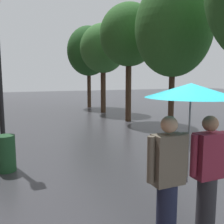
{
  "coord_description": "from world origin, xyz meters",
  "views": [
    {
      "loc": [
        -2.55,
        -2.26,
        2.15
      ],
      "look_at": [
        -0.16,
        3.16,
        1.35
      ],
      "focal_mm": 39.81,
      "sensor_mm": 36.0,
      "label": 1
    }
  ],
  "objects_px": {
    "street_tree_1": "(174,28)",
    "street_tree_2": "(129,36)",
    "street_tree_3": "(103,49)",
    "street_tree_4": "(89,51)",
    "couple_under_umbrella": "(189,137)",
    "litter_bin": "(6,153)"
  },
  "relations": [
    {
      "from": "street_tree_2",
      "to": "couple_under_umbrella",
      "type": "xyz_separation_m",
      "value": [
        -3.62,
        -8.61,
        -2.8
      ]
    },
    {
      "from": "couple_under_umbrella",
      "to": "street_tree_1",
      "type": "bearing_deg",
      "value": 54.86
    },
    {
      "from": "street_tree_4",
      "to": "litter_bin",
      "type": "xyz_separation_m",
      "value": [
        -5.93,
        -11.52,
        -3.69
      ]
    },
    {
      "from": "street_tree_1",
      "to": "street_tree_3",
      "type": "bearing_deg",
      "value": 89.97
    },
    {
      "from": "street_tree_3",
      "to": "couple_under_umbrella",
      "type": "xyz_separation_m",
      "value": [
        -3.67,
        -12.12,
        -2.54
      ]
    },
    {
      "from": "street_tree_2",
      "to": "street_tree_3",
      "type": "relative_size",
      "value": 1.05
    },
    {
      "from": "street_tree_3",
      "to": "couple_under_umbrella",
      "type": "bearing_deg",
      "value": -106.84
    },
    {
      "from": "street_tree_1",
      "to": "litter_bin",
      "type": "height_order",
      "value": "street_tree_1"
    },
    {
      "from": "street_tree_2",
      "to": "litter_bin",
      "type": "xyz_separation_m",
      "value": [
        -5.78,
        -4.93,
        -3.79
      ]
    },
    {
      "from": "street_tree_1",
      "to": "street_tree_4",
      "type": "xyz_separation_m",
      "value": [
        0.1,
        9.99,
        0.15
      ]
    },
    {
      "from": "street_tree_1",
      "to": "litter_bin",
      "type": "relative_size",
      "value": 6.75
    },
    {
      "from": "couple_under_umbrella",
      "to": "litter_bin",
      "type": "height_order",
      "value": "couple_under_umbrella"
    },
    {
      "from": "street_tree_3",
      "to": "street_tree_4",
      "type": "relative_size",
      "value": 0.93
    },
    {
      "from": "litter_bin",
      "to": "couple_under_umbrella",
      "type": "bearing_deg",
      "value": -59.54
    },
    {
      "from": "street_tree_2",
      "to": "street_tree_4",
      "type": "xyz_separation_m",
      "value": [
        0.15,
        6.59,
        -0.1
      ]
    },
    {
      "from": "street_tree_3",
      "to": "street_tree_2",
      "type": "bearing_deg",
      "value": -90.84
    },
    {
      "from": "street_tree_3",
      "to": "street_tree_4",
      "type": "xyz_separation_m",
      "value": [
        0.1,
        3.08,
        0.15
      ]
    },
    {
      "from": "street_tree_1",
      "to": "street_tree_2",
      "type": "relative_size",
      "value": 1.0
    },
    {
      "from": "street_tree_1",
      "to": "street_tree_2",
      "type": "xyz_separation_m",
      "value": [
        -0.05,
        3.4,
        0.26
      ]
    },
    {
      "from": "street_tree_3",
      "to": "litter_bin",
      "type": "height_order",
      "value": "street_tree_3"
    },
    {
      "from": "street_tree_1",
      "to": "street_tree_2",
      "type": "distance_m",
      "value": 3.41
    },
    {
      "from": "street_tree_4",
      "to": "litter_bin",
      "type": "height_order",
      "value": "street_tree_4"
    }
  ]
}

